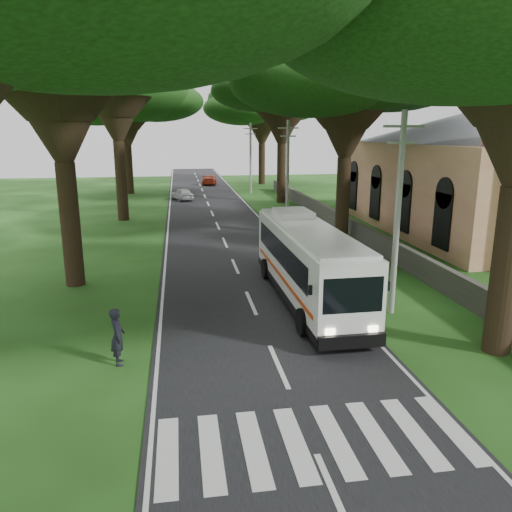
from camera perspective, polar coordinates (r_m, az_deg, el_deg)
ground at (r=14.46m, az=4.20°, el=-16.01°), size 140.00×140.00×0.00m
road at (r=37.97m, az=-4.29°, el=3.17°), size 8.00×120.00×0.04m
crosswalk at (r=12.83m, az=6.33°, el=-20.42°), size 8.00×3.00×0.01m
property_wall at (r=38.65m, az=9.28°, el=4.11°), size 0.35×50.00×1.20m
church at (r=39.66m, az=23.12°, el=9.70°), size 14.00×24.00×11.60m
pole_near at (r=20.25m, az=15.90°, el=4.90°), size 1.60×0.24×8.00m
pole_mid at (r=39.19m, az=3.63°, el=9.68°), size 1.60×0.24×8.00m
pole_far at (r=58.84m, az=-0.63°, el=11.22°), size 1.60×0.24×8.00m
tree_l_mida at (r=25.09m, az=-22.34°, el=23.69°), size 14.51×14.51×15.02m
tree_l_midb at (r=42.78m, az=-16.06°, el=21.44°), size 14.54×14.54×16.25m
tree_l_far at (r=60.52m, az=-14.81°, el=17.27°), size 14.91×14.91×14.21m
tree_r_mida at (r=34.17m, az=10.51°, el=20.42°), size 14.20×14.20×14.22m
tree_r_midb at (r=51.42m, az=3.04°, el=19.26°), size 12.95×12.95×14.73m
tree_r_far at (r=69.20m, az=0.69°, el=17.30°), size 14.42×14.42×14.14m
coach_bus at (r=21.65m, az=5.88°, el=-0.59°), size 2.74×11.16×3.28m
distant_car_a at (r=53.79m, az=-8.44°, el=7.03°), size 2.62×4.01×1.27m
distant_car_c at (r=68.88m, az=-5.36°, el=8.69°), size 2.36×4.75×1.32m
pedestrian at (r=16.55m, az=-15.55°, el=-8.84°), size 0.53×0.73×1.87m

